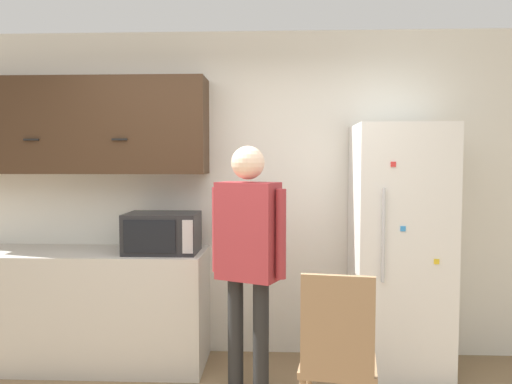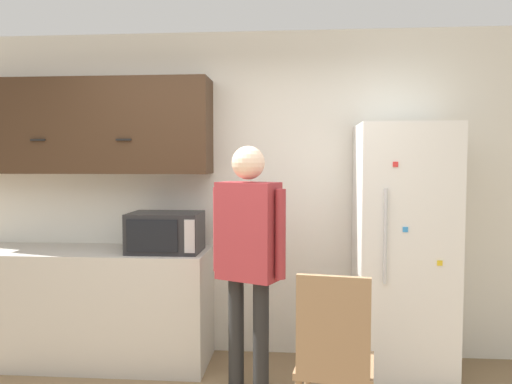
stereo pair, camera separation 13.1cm
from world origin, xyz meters
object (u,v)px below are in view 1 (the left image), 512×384
object	(u,v)px
microwave	(162,233)
chair	(338,352)
person	(248,244)
refrigerator	(399,249)

from	to	relation	value
microwave	chair	size ratio (longest dim) A/B	0.55
person	microwave	bearing A→B (deg)	173.15
microwave	refrigerator	size ratio (longest dim) A/B	0.29
chair	microwave	bearing A→B (deg)	-30.44
microwave	person	bearing A→B (deg)	-31.27
microwave	refrigerator	distance (m)	1.84
chair	refrigerator	bearing A→B (deg)	-110.68
refrigerator	chair	xyz separation A→B (m)	(-0.59, -1.05, -0.41)
chair	person	bearing A→B (deg)	-38.53
person	chair	distance (m)	0.96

